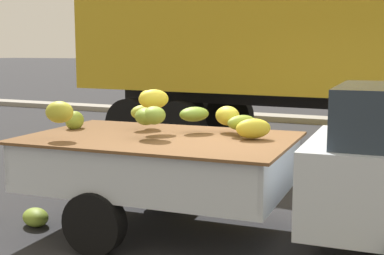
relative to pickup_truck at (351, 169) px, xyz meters
name	(u,v)px	position (x,y,z in m)	size (l,w,h in m)	color
ground	(241,236)	(-1.15, 0.09, -0.88)	(220.00, 220.00, 0.00)	#28282B
curb_strip	(366,123)	(-1.15, 9.70, -0.80)	(80.00, 0.80, 0.16)	gray
pickup_truck	(351,169)	(0.00, 0.00, 0.00)	(5.22, 2.22, 1.70)	silver
fallen_banana_bunch_near_tailgate	(36,217)	(-3.42, -0.62, -0.78)	(0.39, 0.28, 0.21)	olive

